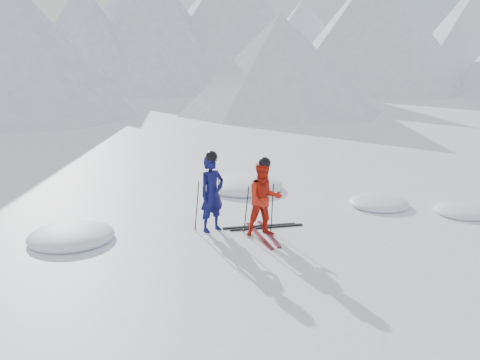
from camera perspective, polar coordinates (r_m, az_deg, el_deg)
ground at (r=12.05m, az=8.10°, el=-4.68°), size 160.00×160.00×0.00m
mountain_range at (r=46.27m, az=-13.42°, el=17.09°), size 106.15×62.94×15.53m
skier_blue at (r=11.14m, az=-3.16°, el=-1.55°), size 0.69×0.53×1.69m
skier_red at (r=10.84m, az=2.74°, el=-2.19°), size 0.92×0.79×1.62m
pole_blue_left at (r=11.23m, az=-4.86°, el=-2.96°), size 0.11×0.08×1.13m
pole_blue_right at (r=11.53m, az=-2.56°, el=-2.46°), size 0.11×0.07×1.13m
pole_red_left at (r=10.98m, az=0.70°, el=-3.43°), size 0.11×0.09×1.08m
pole_red_right at (r=11.19m, az=3.63°, el=-3.12°), size 0.11×0.08×1.08m
ski_worn_left at (r=11.03m, az=2.15°, el=-6.24°), size 0.46×1.68×0.03m
ski_worn_right at (r=11.14m, az=3.22°, el=-6.03°), size 0.58×1.65×0.03m
ski_loose_a at (r=11.61m, az=2.19°, el=-5.19°), size 1.65×0.59×0.03m
ski_loose_b at (r=11.54m, az=3.00°, el=-5.33°), size 1.66×0.54×0.03m
snow_lumps at (r=13.25m, az=1.37°, el=-2.82°), size 10.40×6.41×0.48m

